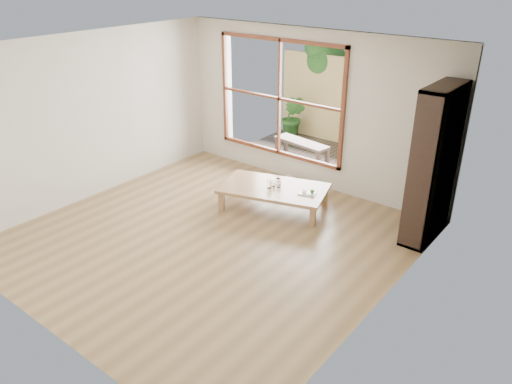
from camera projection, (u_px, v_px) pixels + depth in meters
ground at (212, 237)px, 7.04m from camera, size 5.00×5.00×0.00m
low_table at (274, 189)px, 7.75m from camera, size 1.82×1.35×0.35m
floor_cushion at (286, 186)px, 8.50m from camera, size 0.72×0.72×0.09m
bookshelf at (434, 165)px, 6.64m from camera, size 0.34×0.97×2.15m
glass_tall at (269, 184)px, 7.67m from camera, size 0.07×0.07×0.13m
glass_mid at (279, 185)px, 7.71m from camera, size 0.06×0.06×0.09m
glass_short at (279, 181)px, 7.80m from camera, size 0.07×0.07×0.09m
glass_small at (273, 184)px, 7.73m from camera, size 0.07×0.07×0.09m
food_tray at (308, 193)px, 7.50m from camera, size 0.30×0.25×0.08m
deck at (312, 156)px, 9.90m from camera, size 2.80×2.00×0.05m
garden_bench at (302, 144)px, 9.57m from camera, size 1.18×0.50×0.36m
bamboo_fence at (340, 101)px, 10.23m from camera, size 2.80×0.06×1.80m
shrub_right at (364, 132)px, 9.76m from camera, size 0.97×0.89×0.92m
shrub_left at (293, 117)px, 10.59m from camera, size 0.57×0.49×0.95m
garden_tree at (321, 60)px, 10.51m from camera, size 1.04×0.85×2.22m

